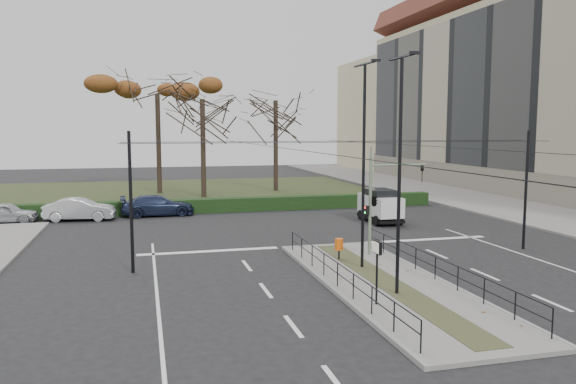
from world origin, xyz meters
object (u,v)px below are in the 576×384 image
streetlamp_median_far (364,163)px  parked_car_third (158,205)px  traffic_light (376,198)px  parked_car_second (80,209)px  streetlamp_median_near (400,173)px  bare_tree_near (202,106)px  litter_bin (339,245)px  parked_car_first (6,213)px  bare_tree_center (276,107)px  info_panel (377,255)px  white_van (380,205)px  rust_tree (157,94)px

streetlamp_median_far → parked_car_third: size_ratio=1.75×
traffic_light → parked_car_second: 21.06m
streetlamp_median_near → parked_car_third: 23.64m
traffic_light → bare_tree_near: 26.28m
litter_bin → parked_car_second: (-12.72, 15.56, -0.09)m
parked_car_first → bare_tree_center: bare_tree_center is taller
parked_car_first → streetlamp_median_near: bearing=-136.7°
streetlamp_median_far → parked_car_first: size_ratio=2.23×
info_panel → streetlamp_median_near: (1.24, 0.96, 2.66)m
info_panel → streetlamp_median_far: size_ratio=0.25×
white_van → litter_bin: bearing=-122.8°
bare_tree_center → bare_tree_near: bearing=-154.7°
parked_car_first → rust_tree: size_ratio=0.33×
info_panel → bare_tree_near: 33.04m
streetlamp_median_far → rust_tree: rust_tree is taller
streetlamp_median_far → bare_tree_near: 27.92m
streetlamp_median_near → parked_car_third: bearing=109.7°
streetlamp_median_far → parked_car_third: (-8.14, 17.98, -3.90)m
info_panel → streetlamp_median_far: bearing=73.1°
parked_car_third → rust_tree: rust_tree is taller
streetlamp_median_near → info_panel: bearing=-142.3°
traffic_light → parked_car_third: size_ratio=0.91×
parked_car_first → bare_tree_near: (13.86, 10.20, 7.36)m
traffic_light → parked_car_first: size_ratio=1.16×
bare_tree_center → bare_tree_near: (-7.36, -3.47, -0.13)m
streetlamp_median_far → white_van: 13.33m
bare_tree_near → info_panel: bearing=-85.7°
traffic_light → litter_bin: size_ratio=4.71×
parked_car_first → rust_tree: (10.17, 14.28, 8.60)m
parked_car_third → traffic_light: bearing=-150.2°
info_panel → rust_tree: size_ratio=0.18×
white_van → parked_car_first: bearing=166.3°
traffic_light → rust_tree: 31.33m
litter_bin → info_panel: info_panel is taller
streetlamp_median_far → white_van: size_ratio=2.23×
info_panel → bare_tree_center: (4.94, 35.84, 6.31)m
traffic_light → litter_bin: traffic_light is taller
parked_car_first → parked_car_second: parked_car_second is taller
litter_bin → streetlamp_median_near: bearing=-87.4°
parked_car_second → bare_tree_center: 22.86m
litter_bin → streetlamp_median_far: streetlamp_median_far is taller
traffic_light → white_van: size_ratio=1.16×
white_van → streetlamp_median_near: bearing=-111.6°
info_panel → parked_car_second: 25.02m
streetlamp_median_near → bare_tree_center: (3.70, 34.88, 3.65)m
white_van → bare_tree_center: 20.82m
traffic_light → bare_tree_near: (-5.45, 25.18, 5.22)m
parked_car_third → white_van: size_ratio=1.27×
parked_car_third → streetlamp_median_far: bearing=-157.5°
streetlamp_median_near → bare_tree_near: bearing=96.6°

